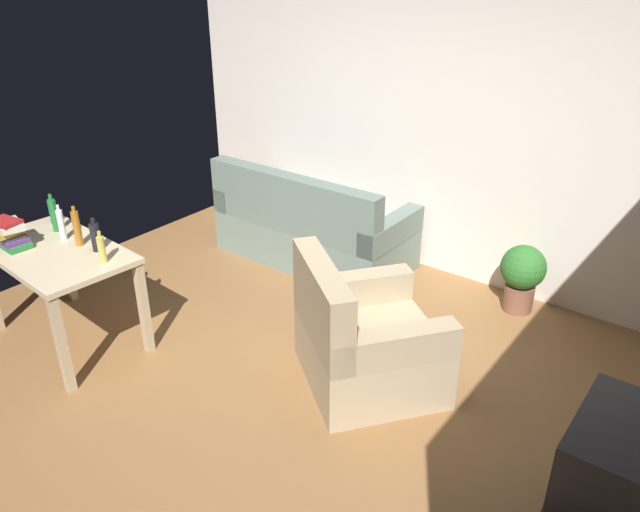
% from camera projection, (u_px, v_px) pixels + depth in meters
% --- Properties ---
extents(ground_plane, '(5.20, 4.40, 0.02)m').
position_uv_depth(ground_plane, '(266.00, 374.00, 4.28)').
color(ground_plane, olive).
extents(wall_rear, '(5.20, 0.10, 2.70)m').
position_uv_depth(wall_rear, '(430.00, 120.00, 5.25)').
color(wall_rear, silver).
rests_on(wall_rear, ground_plane).
extents(couch, '(1.82, 0.84, 0.92)m').
position_uv_depth(couch, '(311.00, 230.00, 5.73)').
color(couch, slate).
rests_on(couch, ground_plane).
extents(tv, '(0.41, 0.60, 0.44)m').
position_uv_depth(tv, '(619.00, 468.00, 2.57)').
color(tv, '#2D2D33').
rests_on(tv, tv_stand).
extents(desk, '(1.25, 0.79, 0.76)m').
position_uv_depth(desk, '(57.00, 263.00, 4.37)').
color(desk, '#C6B28E').
rests_on(desk, ground_plane).
extents(potted_plant, '(0.36, 0.36, 0.57)m').
position_uv_depth(potted_plant, '(522.00, 274.00, 4.90)').
color(potted_plant, brown).
rests_on(potted_plant, ground_plane).
extents(armchair, '(1.22, 1.21, 0.92)m').
position_uv_depth(armchair, '(363.00, 341.00, 4.07)').
color(armchair, tan).
rests_on(armchair, ground_plane).
extents(bottle_tall, '(0.06, 0.06, 0.22)m').
position_uv_depth(bottle_tall, '(53.00, 211.00, 4.71)').
color(bottle_tall, teal).
rests_on(bottle_tall, desk).
extents(bottle_green, '(0.05, 0.05, 0.30)m').
position_uv_depth(bottle_green, '(54.00, 215.00, 4.54)').
color(bottle_green, '#1E722D').
rests_on(bottle_green, desk).
extents(bottle_clear, '(0.05, 0.05, 0.27)m').
position_uv_depth(bottle_clear, '(61.00, 224.00, 4.42)').
color(bottle_clear, silver).
rests_on(bottle_clear, desk).
extents(bottle_amber, '(0.05, 0.05, 0.30)m').
position_uv_depth(bottle_amber, '(77.00, 228.00, 4.32)').
color(bottle_amber, '#9E6019').
rests_on(bottle_amber, desk).
extents(bottle_dark, '(0.06, 0.06, 0.25)m').
position_uv_depth(bottle_dark, '(95.00, 237.00, 4.26)').
color(bottle_dark, black).
rests_on(bottle_dark, desk).
extents(bottle_squat, '(0.05, 0.05, 0.23)m').
position_uv_depth(bottle_squat, '(102.00, 249.00, 4.10)').
color(bottle_squat, '#BCB24C').
rests_on(bottle_squat, desk).
extents(book_stack, '(0.27, 0.22, 0.21)m').
position_uv_depth(book_stack, '(10.00, 234.00, 4.31)').
color(book_stack, '#236B33').
rests_on(book_stack, desk).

